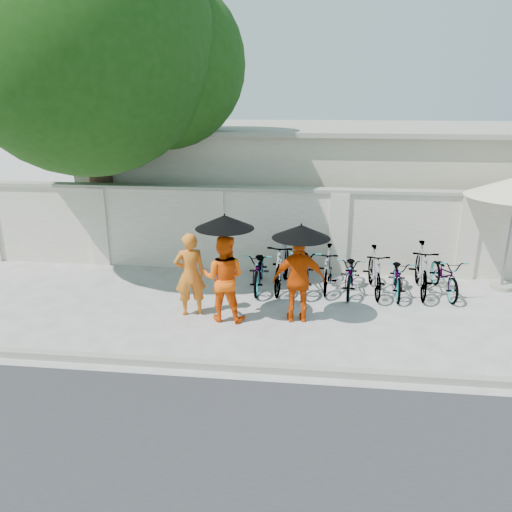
# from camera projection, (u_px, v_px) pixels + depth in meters

# --- Properties ---
(ground) EXTENTS (80.00, 80.00, 0.00)m
(ground) POSITION_uv_depth(u_px,v_px,m) (238.00, 323.00, 9.64)
(ground) COLOR #BBBBBB
(kerb) EXTENTS (40.00, 0.16, 0.12)m
(kerb) POSITION_uv_depth(u_px,v_px,m) (222.00, 366.00, 8.01)
(kerb) COLOR gray
(kerb) RESTS_ON ground
(compound_wall) EXTENTS (20.00, 0.30, 2.00)m
(compound_wall) POSITION_uv_depth(u_px,v_px,m) (297.00, 232.00, 12.24)
(compound_wall) COLOR silver
(compound_wall) RESTS_ON ground
(building_behind) EXTENTS (14.00, 6.00, 3.20)m
(building_behind) POSITION_uv_depth(u_px,v_px,m) (334.00, 182.00, 15.54)
(building_behind) COLOR beige
(building_behind) RESTS_ON ground
(shade_tree) EXTENTS (6.70, 6.20, 8.20)m
(shade_tree) POSITION_uv_depth(u_px,v_px,m) (94.00, 53.00, 11.27)
(shade_tree) COLOR brown
(shade_tree) RESTS_ON ground
(monk_left) EXTENTS (0.72, 0.60, 1.68)m
(monk_left) POSITION_uv_depth(u_px,v_px,m) (190.00, 274.00, 9.81)
(monk_left) COLOR orange
(monk_left) RESTS_ON ground
(monk_center) EXTENTS (0.88, 0.72, 1.71)m
(monk_center) POSITION_uv_depth(u_px,v_px,m) (224.00, 278.00, 9.56)
(monk_center) COLOR #FF5709
(monk_center) RESTS_ON ground
(parasol_center) EXTENTS (1.10, 1.10, 1.15)m
(parasol_center) POSITION_uv_depth(u_px,v_px,m) (225.00, 222.00, 9.13)
(parasol_center) COLOR black
(parasol_center) RESTS_ON ground
(monk_right) EXTENTS (1.04, 0.54, 1.70)m
(monk_right) POSITION_uv_depth(u_px,v_px,m) (299.00, 280.00, 9.49)
(monk_right) COLOR #D44205
(monk_right) RESTS_ON ground
(parasol_right) EXTENTS (1.09, 1.09, 0.99)m
(parasol_right) POSITION_uv_depth(u_px,v_px,m) (301.00, 231.00, 9.11)
(parasol_right) COLOR black
(parasol_right) RESTS_ON ground
(bike_0) EXTENTS (0.64, 1.76, 0.92)m
(bike_0) POSITION_uv_depth(u_px,v_px,m) (259.00, 269.00, 11.26)
(bike_0) COLOR gray
(bike_0) RESTS_ON ground
(bike_1) EXTENTS (0.71, 1.96, 1.15)m
(bike_1) POSITION_uv_depth(u_px,v_px,m) (282.00, 264.00, 11.20)
(bike_1) COLOR gray
(bike_1) RESTS_ON ground
(bike_2) EXTENTS (0.73, 1.91, 0.99)m
(bike_2) POSITION_uv_depth(u_px,v_px,m) (305.00, 267.00, 11.27)
(bike_2) COLOR gray
(bike_2) RESTS_ON ground
(bike_3) EXTENTS (0.62, 1.67, 0.98)m
(bike_3) POSITION_uv_depth(u_px,v_px,m) (328.00, 268.00, 11.20)
(bike_3) COLOR gray
(bike_3) RESTS_ON ground
(bike_4) EXTENTS (0.78, 1.76, 0.89)m
(bike_4) POSITION_uv_depth(u_px,v_px,m) (351.00, 273.00, 11.05)
(bike_4) COLOR gray
(bike_4) RESTS_ON ground
(bike_5) EXTENTS (0.54, 1.71, 1.02)m
(bike_5) POSITION_uv_depth(u_px,v_px,m) (375.00, 271.00, 10.97)
(bike_5) COLOR gray
(bike_5) RESTS_ON ground
(bike_6) EXTENTS (0.71, 1.68, 0.86)m
(bike_6) POSITION_uv_depth(u_px,v_px,m) (398.00, 276.00, 10.93)
(bike_6) COLOR gray
(bike_6) RESTS_ON ground
(bike_7) EXTENTS (0.66, 1.88, 1.11)m
(bike_7) POSITION_uv_depth(u_px,v_px,m) (421.00, 269.00, 10.96)
(bike_7) COLOR gray
(bike_7) RESTS_ON ground
(bike_8) EXTENTS (0.75, 1.72, 0.88)m
(bike_8) POSITION_uv_depth(u_px,v_px,m) (445.00, 275.00, 10.94)
(bike_8) COLOR gray
(bike_8) RESTS_ON ground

